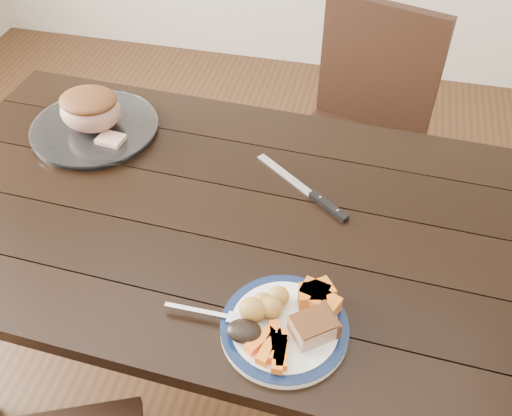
% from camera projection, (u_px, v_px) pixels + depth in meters
% --- Properties ---
extents(ground, '(4.00, 4.00, 0.00)m').
position_uv_depth(ground, '(234.00, 369.00, 1.92)').
color(ground, '#472B16').
rests_on(ground, ground).
extents(dining_table, '(1.64, 0.97, 0.75)m').
position_uv_depth(dining_table, '(227.00, 237.00, 1.45)').
color(dining_table, black).
rests_on(dining_table, ground).
extents(chair_far, '(0.53, 0.53, 0.93)m').
position_uv_depth(chair_far, '(360.00, 126.00, 2.01)').
color(chair_far, black).
rests_on(chair_far, ground).
extents(dinner_plate, '(0.26, 0.26, 0.02)m').
position_uv_depth(dinner_plate, '(284.00, 328.00, 1.14)').
color(dinner_plate, white).
rests_on(dinner_plate, dining_table).
extents(plate_rim, '(0.26, 0.26, 0.02)m').
position_uv_depth(plate_rim, '(284.00, 326.00, 1.14)').
color(plate_rim, '#0B183A').
rests_on(plate_rim, dinner_plate).
extents(serving_platter, '(0.35, 0.35, 0.02)m').
position_uv_depth(serving_platter, '(95.00, 129.00, 1.61)').
color(serving_platter, white).
rests_on(serving_platter, dining_table).
extents(pork_slice, '(0.10, 0.10, 0.04)m').
position_uv_depth(pork_slice, '(313.00, 327.00, 1.11)').
color(pork_slice, tan).
rests_on(pork_slice, dinner_plate).
extents(roasted_potatoes, '(0.09, 0.09, 0.05)m').
position_uv_depth(roasted_potatoes, '(264.00, 305.00, 1.14)').
color(roasted_potatoes, gold).
rests_on(roasted_potatoes, dinner_plate).
extents(carrot_batons, '(0.09, 0.11, 0.02)m').
position_uv_depth(carrot_batons, '(274.00, 347.00, 1.09)').
color(carrot_batons, orange).
rests_on(carrot_batons, dinner_plate).
extents(pumpkin_wedges, '(0.09, 0.09, 0.04)m').
position_uv_depth(pumpkin_wedges, '(318.00, 297.00, 1.16)').
color(pumpkin_wedges, orange).
rests_on(pumpkin_wedges, dinner_plate).
extents(dark_mushroom, '(0.07, 0.05, 0.03)m').
position_uv_depth(dark_mushroom, '(244.00, 331.00, 1.10)').
color(dark_mushroom, black).
rests_on(dark_mushroom, dinner_plate).
extents(fork, '(0.18, 0.03, 0.00)m').
position_uv_depth(fork, '(213.00, 314.00, 1.15)').
color(fork, silver).
rests_on(fork, dinner_plate).
extents(roast_joint, '(0.17, 0.15, 0.11)m').
position_uv_depth(roast_joint, '(91.00, 111.00, 1.57)').
color(roast_joint, '#AE786A').
rests_on(roast_joint, serving_platter).
extents(cut_slice, '(0.08, 0.06, 0.02)m').
position_uv_depth(cut_slice, '(111.00, 140.00, 1.55)').
color(cut_slice, tan).
rests_on(cut_slice, serving_platter).
extents(carving_knife, '(0.27, 0.21, 0.01)m').
position_uv_depth(carving_knife, '(317.00, 198.00, 1.42)').
color(carving_knife, silver).
rests_on(carving_knife, dining_table).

